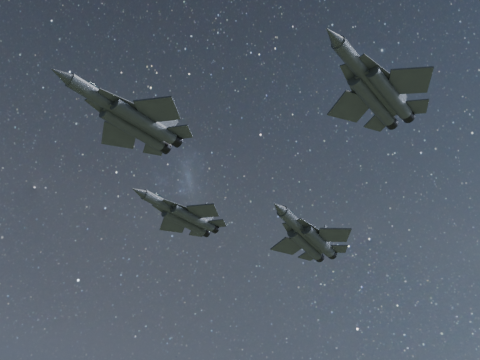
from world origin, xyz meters
TOP-DOWN VIEW (x-y plane):
  - jet_lead at (-17.83, 1.32)m, footprint 18.44×12.67m
  - jet_left at (-0.73, 17.42)m, footprint 17.06×11.71m
  - jet_right at (0.42, -19.81)m, footprint 17.67×11.94m
  - jet_slot at (13.21, 5.19)m, footprint 18.01×11.85m

SIDE VIEW (x-z plane):
  - jet_slot at x=13.21m, z-range 146.46..151.08m
  - jet_right at x=0.42m, z-range 150.05..154.49m
  - jet_lead at x=-17.83m, z-range 150.94..155.56m
  - jet_left at x=-0.73m, z-range 151.11..155.39m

